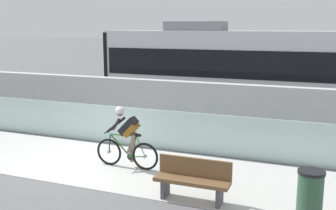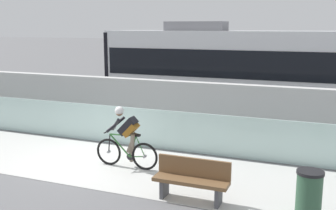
{
  "view_description": "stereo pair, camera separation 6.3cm",
  "coord_description": "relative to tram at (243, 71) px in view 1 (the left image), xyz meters",
  "views": [
    {
      "loc": [
        5.84,
        -8.92,
        3.62
      ],
      "look_at": [
        1.37,
        2.35,
        1.25
      ],
      "focal_mm": 43.15,
      "sensor_mm": 36.0,
      "label": 1
    },
    {
      "loc": [
        5.9,
        -8.9,
        3.62
      ],
      "look_at": [
        1.37,
        2.35,
        1.25
      ],
      "focal_mm": 43.15,
      "sensor_mm": 36.0,
      "label": 2
    }
  ],
  "objects": [
    {
      "name": "bench",
      "position": [
        0.63,
        -8.14,
        -1.41
      ],
      "size": [
        1.6,
        0.45,
        0.89
      ],
      "color": "brown",
      "rests_on": "ground"
    },
    {
      "name": "trash_bin",
      "position": [
        2.96,
        -8.1,
        -1.41
      ],
      "size": [
        0.51,
        0.51,
        0.96
      ],
      "color": "#33593F",
      "rests_on": "ground"
    },
    {
      "name": "tram_rail_near",
      "position": [
        -2.74,
        -0.72,
        -1.89
      ],
      "size": [
        32.0,
        0.08,
        0.01
      ],
      "primitive_type": "cube",
      "color": "#595654",
      "rests_on": "ground"
    },
    {
      "name": "glass_parapet",
      "position": [
        -2.74,
        -5.0,
        -1.3
      ],
      "size": [
        32.0,
        0.05,
        1.19
      ],
      "primitive_type": "cube",
      "color": "silver",
      "rests_on": "ground"
    },
    {
      "name": "tram",
      "position": [
        0.0,
        0.0,
        0.0
      ],
      "size": [
        11.06,
        2.54,
        3.81
      ],
      "color": "silver",
      "rests_on": "ground"
    },
    {
      "name": "tram_rail_far",
      "position": [
        -2.74,
        0.72,
        -1.89
      ],
      "size": [
        32.0,
        0.08,
        0.01
      ],
      "primitive_type": "cube",
      "color": "#595654",
      "rests_on": "ground"
    },
    {
      "name": "bike_path_deck",
      "position": [
        -2.74,
        -6.85,
        -1.89
      ],
      "size": [
        32.0,
        3.2,
        0.01
      ],
      "primitive_type": "cube",
      "color": "silver",
      "rests_on": "ground"
    },
    {
      "name": "cyclist_on_bike",
      "position": [
        -1.59,
        -6.85,
        -1.11
      ],
      "size": [
        1.77,
        0.58,
        1.61
      ],
      "color": "black",
      "rests_on": "ground"
    },
    {
      "name": "concrete_barrier_wall",
      "position": [
        -2.74,
        -3.2,
        -0.98
      ],
      "size": [
        32.0,
        0.36,
        1.82
      ],
      "primitive_type": "cube",
      "color": "silver",
      "rests_on": "ground"
    },
    {
      "name": "ground_plane",
      "position": [
        -2.74,
        -6.85,
        -1.89
      ],
      "size": [
        200.0,
        200.0,
        0.0
      ],
      "primitive_type": "plane",
      "color": "slate"
    }
  ]
}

